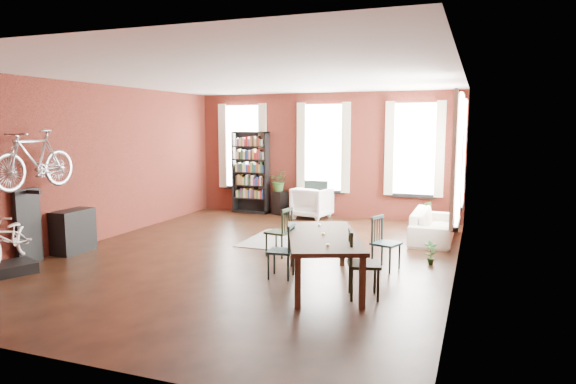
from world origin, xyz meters
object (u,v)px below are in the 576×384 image
at_px(dining_table, 323,260).
at_px(cream_sofa, 434,220).
at_px(dining_chair_a, 281,251).
at_px(bike_trainer, 13,268).
at_px(console_table, 73,231).
at_px(bookshelf, 251,172).
at_px(dining_chair_c, 364,264).
at_px(dining_chair_b, 279,232).
at_px(plant_stand, 280,203).
at_px(dining_chair_d, 386,243).
at_px(bicycle_floor, 7,215).
at_px(white_armchair, 312,201).

xyz_separation_m(dining_table, cream_sofa, (1.28, 3.76, 0.03)).
xyz_separation_m(dining_chair_a, bike_trainer, (-4.13, -1.29, -0.34)).
bearing_deg(console_table, bookshelf, 76.17).
xyz_separation_m(dining_chair_a, dining_chair_c, (1.41, -0.47, 0.05)).
bearing_deg(dining_chair_c, console_table, 65.86).
bearing_deg(bike_trainer, dining_chair_b, 35.08).
height_order(dining_chair_c, plant_stand, dining_chair_c).
xyz_separation_m(dining_table, dining_chair_d, (0.74, 1.15, 0.06)).
relative_size(dining_chair_d, bike_trainer, 1.47).
bearing_deg(bicycle_floor, dining_chair_b, 12.65).
xyz_separation_m(dining_chair_c, plant_stand, (-3.51, 5.82, -0.16)).
relative_size(dining_table, cream_sofa, 1.05).
height_order(dining_chair_d, bike_trainer, dining_chair_d).
height_order(white_armchair, bicycle_floor, bicycle_floor).
bearing_deg(bicycle_floor, bookshelf, 57.34).
relative_size(dining_chair_d, console_table, 1.09).
bearing_deg(dining_chair_a, bike_trainer, -77.73).
bearing_deg(dining_table, dining_chair_d, 35.33).
xyz_separation_m(dining_chair_b, bookshelf, (-2.43, 4.11, 0.66)).
distance_m(bookshelf, bike_trainer, 6.82).
bearing_deg(bicycle_floor, bike_trainer, 16.32).
distance_m(plant_stand, bicycle_floor, 7.00).
xyz_separation_m(dining_chair_d, bookshelf, (-4.41, 4.31, 0.66)).
xyz_separation_m(dining_table, dining_chair_a, (-0.71, 0.11, 0.05)).
distance_m(bike_trainer, plant_stand, 6.95).
height_order(dining_chair_b, cream_sofa, dining_chair_b).
relative_size(dining_chair_d, bicycle_floor, 0.56).
xyz_separation_m(dining_table, white_armchair, (-1.86, 5.25, 0.06)).
relative_size(dining_chair_c, white_armchair, 1.07).
xyz_separation_m(dining_chair_b, plant_stand, (-1.58, 4.11, -0.13)).
height_order(plant_stand, bicycle_floor, bicycle_floor).
bearing_deg(bike_trainer, bookshelf, 79.97).
bearing_deg(plant_stand, console_table, -112.34).
height_order(dining_chair_d, console_table, dining_chair_d).
height_order(dining_table, dining_chair_a, dining_chair_a).
bearing_deg(dining_chair_b, dining_chair_a, 33.26).
relative_size(bookshelf, cream_sofa, 1.06).
distance_m(dining_chair_c, console_table, 5.68).
relative_size(dining_table, white_armchair, 2.51).
bearing_deg(console_table, dining_chair_d, 8.85).
relative_size(bookshelf, white_armchair, 2.51).
bearing_deg(dining_chair_d, dining_table, 166.15).
bearing_deg(cream_sofa, bike_trainer, 128.90).
distance_m(dining_chair_b, bike_trainer, 4.42).
height_order(bike_trainer, bicycle_floor, bicycle_floor).
bearing_deg(dining_chair_a, dining_chair_c, 66.27).
height_order(bookshelf, cream_sofa, bookshelf).
height_order(dining_table, white_armchair, white_armchair).
bearing_deg(cream_sofa, dining_chair_d, 168.36).
height_order(dining_chair_c, white_armchair, dining_chair_c).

